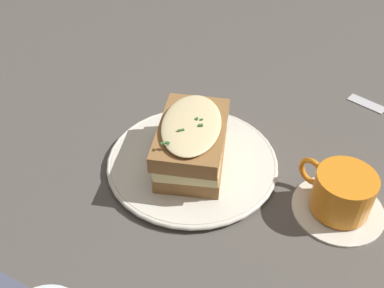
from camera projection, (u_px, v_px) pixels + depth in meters
The scene contains 5 objects.
ground_plane at pixel (192, 166), 0.67m from camera, with size 2.40×2.40×0.00m, color #514C47.
dinner_plate at pixel (192, 162), 0.67m from camera, with size 0.25×0.25×0.01m.
sandwich at pixel (192, 142), 0.64m from camera, with size 0.10×0.16×0.08m.
teacup_with_saucer at pixel (341, 195), 0.59m from camera, with size 0.12×0.12×0.06m.
fork at pixel (384, 111), 0.77m from camera, with size 0.16×0.10×0.00m.
Camera 1 is at (-0.10, 0.47, 0.47)m, focal length 42.00 mm.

